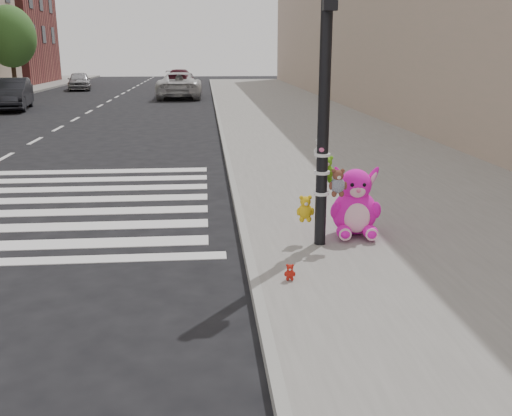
{
  "coord_description": "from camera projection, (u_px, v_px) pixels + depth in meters",
  "views": [
    {
      "loc": [
        1.0,
        -5.87,
        2.84
      ],
      "look_at": [
        1.66,
        1.61,
        0.75
      ],
      "focal_mm": 40.0,
      "sensor_mm": 36.0,
      "label": 1
    }
  ],
  "objects": [
    {
      "name": "car_dark_far",
      "position": [
        10.0,
        94.0,
        27.75
      ],
      "size": [
        2.35,
        4.83,
        1.52
      ],
      "primitive_type": "imported",
      "rotation": [
        0.0,
        0.0,
        0.17
      ],
      "color": "black",
      "rests_on": "ground"
    },
    {
      "name": "ground",
      "position": [
        120.0,
        315.0,
        6.31
      ],
      "size": [
        120.0,
        120.0,
        0.0
      ],
      "primitive_type": "plane",
      "color": "black",
      "rests_on": "ground"
    },
    {
      "name": "red_teddy",
      "position": [
        290.0,
        272.0,
        6.89
      ],
      "size": [
        0.15,
        0.11,
        0.21
      ],
      "primitive_type": null,
      "rotation": [
        0.0,
        0.0,
        -0.12
      ],
      "color": "red",
      "rests_on": "sidewalk_near"
    },
    {
      "name": "signal_pole",
      "position": [
        324.0,
        129.0,
        7.8
      ],
      "size": [
        0.69,
        0.49,
        4.0
      ],
      "color": "black",
      "rests_on": "sidewalk_near"
    },
    {
      "name": "tree_far_c",
      "position": [
        10.0,
        37.0,
        36.05
      ],
      "size": [
        3.2,
        3.2,
        5.44
      ],
      "color": "#382619",
      "rests_on": "sidewalk_far"
    },
    {
      "name": "car_silver_deep",
      "position": [
        79.0,
        81.0,
        41.55
      ],
      "size": [
        2.19,
        4.08,
        1.32
      ],
      "primitive_type": "imported",
      "rotation": [
        0.0,
        0.0,
        0.17
      ],
      "color": "#A3A3A8",
      "rests_on": "ground"
    },
    {
      "name": "car_maroon_near",
      "position": [
        180.0,
        78.0,
        46.08
      ],
      "size": [
        2.28,
        4.81,
        1.35
      ],
      "primitive_type": "imported",
      "rotation": [
        0.0,
        0.0,
        3.06
      ],
      "color": "#4F1622",
      "rests_on": "ground"
    },
    {
      "name": "pink_bunny",
      "position": [
        355.0,
        207.0,
        8.51
      ],
      "size": [
        0.76,
        0.82,
        1.07
      ],
      "rotation": [
        0.0,
        0.0,
        -0.09
      ],
      "color": "#F915C4",
      "rests_on": "sidewalk_near"
    },
    {
      "name": "bld_far_e",
      "position": [
        7.0,
        30.0,
        47.94
      ],
      "size": [
        6.0,
        10.0,
        9.0
      ],
      "primitive_type": "cube",
      "color": "brown",
      "rests_on": "ground"
    },
    {
      "name": "sidewalk_near",
      "position": [
        346.0,
        150.0,
        16.32
      ],
      "size": [
        7.0,
        80.0,
        0.14
      ],
      "primitive_type": "cube",
      "color": "slate",
      "rests_on": "ground"
    },
    {
      "name": "curb_edge",
      "position": [
        226.0,
        152.0,
        16.02
      ],
      "size": [
        0.12,
        80.0,
        0.15
      ],
      "primitive_type": "cube",
      "color": "gray",
      "rests_on": "ground"
    },
    {
      "name": "car_white_near",
      "position": [
        180.0,
        85.0,
        34.66
      ],
      "size": [
        2.61,
        5.6,
        1.55
      ],
      "primitive_type": "imported",
      "rotation": [
        0.0,
        0.0,
        3.14
      ],
      "color": "beige",
      "rests_on": "ground"
    }
  ]
}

